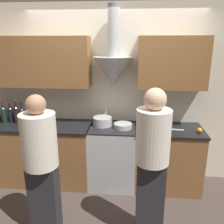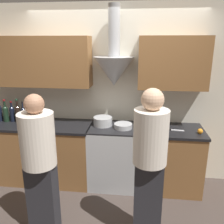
{
  "view_description": "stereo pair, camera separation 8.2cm",
  "coord_description": "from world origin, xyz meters",
  "px_view_note": "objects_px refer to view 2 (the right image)",
  "views": [
    {
      "loc": [
        0.28,
        -2.82,
        2.09
      ],
      "look_at": [
        0.0,
        0.24,
        1.16
      ],
      "focal_mm": 38.0,
      "sensor_mm": 36.0,
      "label": 1
    },
    {
      "loc": [
        0.36,
        -2.81,
        2.09
      ],
      "look_at": [
        0.0,
        0.24,
        1.16
      ],
      "focal_mm": 38.0,
      "sensor_mm": 36.0,
      "label": 2
    }
  ],
  "objects_px": {
    "saucepan": "(160,123)",
    "person_foreground_left": "(40,161)",
    "wine_bottle_2": "(6,113)",
    "person_foreground_right": "(149,162)",
    "wine_bottle_5": "(24,114)",
    "wine_bottle_3": "(12,113)",
    "stove_range": "(113,155)",
    "wine_bottle_4": "(18,113)",
    "stock_pot": "(103,121)",
    "mixing_bowl": "(123,126)",
    "orange_fruit": "(200,131)"
  },
  "relations": [
    {
      "from": "stock_pot",
      "to": "wine_bottle_2",
      "type": "bearing_deg",
      "value": 179.97
    },
    {
      "from": "wine_bottle_3",
      "to": "mixing_bowl",
      "type": "relative_size",
      "value": 1.24
    },
    {
      "from": "mixing_bowl",
      "to": "person_foreground_left",
      "type": "distance_m",
      "value": 1.28
    },
    {
      "from": "saucepan",
      "to": "stove_range",
      "type": "bearing_deg",
      "value": -167.32
    },
    {
      "from": "person_foreground_left",
      "to": "person_foreground_right",
      "type": "relative_size",
      "value": 0.95
    },
    {
      "from": "wine_bottle_3",
      "to": "stock_pot",
      "type": "height_order",
      "value": "wine_bottle_3"
    },
    {
      "from": "wine_bottle_4",
      "to": "stock_pot",
      "type": "height_order",
      "value": "wine_bottle_4"
    },
    {
      "from": "person_foreground_left",
      "to": "wine_bottle_5",
      "type": "bearing_deg",
      "value": 122.78
    },
    {
      "from": "wine_bottle_4",
      "to": "person_foreground_right",
      "type": "relative_size",
      "value": 0.21
    },
    {
      "from": "wine_bottle_5",
      "to": "saucepan",
      "type": "distance_m",
      "value": 2.03
    },
    {
      "from": "stove_range",
      "to": "mixing_bowl",
      "type": "relative_size",
      "value": 3.61
    },
    {
      "from": "stove_range",
      "to": "wine_bottle_2",
      "type": "bearing_deg",
      "value": 178.45
    },
    {
      "from": "orange_fruit",
      "to": "person_foreground_left",
      "type": "relative_size",
      "value": 0.04
    },
    {
      "from": "stock_pot",
      "to": "person_foreground_left",
      "type": "xyz_separation_m",
      "value": [
        -0.51,
        -1.06,
        -0.1
      ]
    },
    {
      "from": "wine_bottle_5",
      "to": "saucepan",
      "type": "height_order",
      "value": "wine_bottle_5"
    },
    {
      "from": "mixing_bowl",
      "to": "stock_pot",
      "type": "bearing_deg",
      "value": 165.24
    },
    {
      "from": "wine_bottle_4",
      "to": "person_foreground_right",
      "type": "bearing_deg",
      "value": -28.55
    },
    {
      "from": "orange_fruit",
      "to": "saucepan",
      "type": "relative_size",
      "value": 0.49
    },
    {
      "from": "saucepan",
      "to": "wine_bottle_3",
      "type": "bearing_deg",
      "value": -177.77
    },
    {
      "from": "wine_bottle_4",
      "to": "saucepan",
      "type": "bearing_deg",
      "value": 2.99
    },
    {
      "from": "wine_bottle_5",
      "to": "saucepan",
      "type": "bearing_deg",
      "value": 3.03
    },
    {
      "from": "stock_pot",
      "to": "orange_fruit",
      "type": "bearing_deg",
      "value": -7.43
    },
    {
      "from": "stock_pot",
      "to": "person_foreground_left",
      "type": "bearing_deg",
      "value": -115.57
    },
    {
      "from": "wine_bottle_3",
      "to": "wine_bottle_2",
      "type": "bearing_deg",
      "value": -166.76
    },
    {
      "from": "wine_bottle_2",
      "to": "person_foreground_right",
      "type": "distance_m",
      "value": 2.36
    },
    {
      "from": "stock_pot",
      "to": "person_foreground_left",
      "type": "relative_size",
      "value": 0.17
    },
    {
      "from": "stove_range",
      "to": "person_foreground_left",
      "type": "distance_m",
      "value": 1.28
    },
    {
      "from": "stock_pot",
      "to": "orange_fruit",
      "type": "xyz_separation_m",
      "value": [
        1.32,
        -0.17,
        -0.03
      ]
    },
    {
      "from": "stove_range",
      "to": "wine_bottle_4",
      "type": "xyz_separation_m",
      "value": [
        -1.43,
        0.04,
        0.59
      ]
    },
    {
      "from": "wine_bottle_5",
      "to": "wine_bottle_2",
      "type": "bearing_deg",
      "value": -179.79
    },
    {
      "from": "wine_bottle_2",
      "to": "stove_range",
      "type": "bearing_deg",
      "value": -1.55
    },
    {
      "from": "person_foreground_left",
      "to": "wine_bottle_2",
      "type": "bearing_deg",
      "value": 132.36
    },
    {
      "from": "saucepan",
      "to": "person_foreground_left",
      "type": "distance_m",
      "value": 1.78
    },
    {
      "from": "mixing_bowl",
      "to": "person_foreground_right",
      "type": "distance_m",
      "value": 1.02
    },
    {
      "from": "saucepan",
      "to": "wine_bottle_4",
      "type": "bearing_deg",
      "value": -177.01
    },
    {
      "from": "wine_bottle_3",
      "to": "stock_pot",
      "type": "relative_size",
      "value": 1.16
    },
    {
      "from": "person_foreground_left",
      "to": "stove_range",
      "type": "bearing_deg",
      "value": 57.15
    },
    {
      "from": "wine_bottle_3",
      "to": "orange_fruit",
      "type": "distance_m",
      "value": 2.72
    },
    {
      "from": "wine_bottle_5",
      "to": "stock_pot",
      "type": "bearing_deg",
      "value": -0.08
    },
    {
      "from": "stove_range",
      "to": "stock_pot",
      "type": "height_order",
      "value": "stock_pot"
    },
    {
      "from": "mixing_bowl",
      "to": "orange_fruit",
      "type": "distance_m",
      "value": 1.03
    },
    {
      "from": "wine_bottle_4",
      "to": "person_foreground_left",
      "type": "height_order",
      "value": "person_foreground_left"
    },
    {
      "from": "orange_fruit",
      "to": "person_foreground_right",
      "type": "bearing_deg",
      "value": -128.31
    },
    {
      "from": "stove_range",
      "to": "wine_bottle_3",
      "type": "distance_m",
      "value": 1.65
    },
    {
      "from": "wine_bottle_3",
      "to": "stock_pot",
      "type": "bearing_deg",
      "value": -0.93
    },
    {
      "from": "wine_bottle_5",
      "to": "orange_fruit",
      "type": "distance_m",
      "value": 2.52
    },
    {
      "from": "mixing_bowl",
      "to": "stove_range",
      "type": "bearing_deg",
      "value": 166.64
    },
    {
      "from": "saucepan",
      "to": "person_foreground_left",
      "type": "height_order",
      "value": "person_foreground_left"
    },
    {
      "from": "wine_bottle_3",
      "to": "wine_bottle_5",
      "type": "height_order",
      "value": "wine_bottle_5"
    },
    {
      "from": "wine_bottle_4",
      "to": "person_foreground_right",
      "type": "height_order",
      "value": "person_foreground_right"
    }
  ]
}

